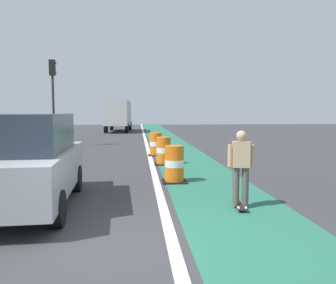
{
  "coord_description": "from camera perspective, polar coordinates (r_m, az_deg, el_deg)",
  "views": [
    {
      "loc": [
        0.37,
        -5.39,
        2.09
      ],
      "look_at": [
        1.34,
        5.77,
        1.1
      ],
      "focal_mm": 36.84,
      "sensor_mm": 36.0,
      "label": 1
    }
  ],
  "objects": [
    {
      "name": "pedestrian_crossing",
      "position": [
        18.39,
        -20.6,
        0.91
      ],
      "size": [
        0.34,
        0.2,
        1.61
      ],
      "color": "#33333D",
      "rests_on": "ground"
    },
    {
      "name": "skateboarder_on_lane",
      "position": [
        7.58,
        11.96,
        -4.01
      ],
      "size": [
        0.57,
        0.82,
        1.69
      ],
      "color": "black",
      "rests_on": "ground"
    },
    {
      "name": "lane_divider_stripe",
      "position": [
        17.52,
        -3.2,
        -1.79
      ],
      "size": [
        0.2,
        80.0,
        0.01
      ],
      "primitive_type": "cube",
      "color": "silver",
      "rests_on": "ground"
    },
    {
      "name": "traffic_barrel_back",
      "position": [
        16.37,
        -2.02,
        -0.41
      ],
      "size": [
        0.73,
        0.73,
        1.09
      ],
      "color": "orange",
      "rests_on": "ground"
    },
    {
      "name": "traffic_light_corner",
      "position": [
        21.51,
        -18.51,
        8.56
      ],
      "size": [
        0.41,
        0.32,
        5.1
      ],
      "color": "#2D2D2D",
      "rests_on": "ground"
    },
    {
      "name": "delivery_truck_down_block",
      "position": [
        36.3,
        -8.21,
        4.63
      ],
      "size": [
        2.61,
        7.68,
        3.23
      ],
      "color": "beige",
      "rests_on": "ground"
    },
    {
      "name": "parked_suv_nearest",
      "position": [
        8.06,
        -22.21,
        -2.85
      ],
      "size": [
        2.11,
        4.7,
        2.04
      ],
      "color": "#9EA0A5",
      "rests_on": "ground"
    },
    {
      "name": "ground_plane",
      "position": [
        5.79,
        -8.63,
        -16.18
      ],
      "size": [
        100.0,
        100.0,
        0.0
      ],
      "primitive_type": "plane",
      "color": "#38383A"
    },
    {
      "name": "traffic_barrel_front",
      "position": [
        10.21,
        1.05,
        -3.72
      ],
      "size": [
        0.73,
        0.73,
        1.09
      ],
      "color": "orange",
      "rests_on": "ground"
    },
    {
      "name": "bike_lane_strip",
      "position": [
        17.63,
        1.68,
        -1.74
      ],
      "size": [
        2.5,
        80.0,
        0.01
      ],
      "primitive_type": "cube",
      "color": "#286B51",
      "rests_on": "ground"
    },
    {
      "name": "traffic_barrel_mid",
      "position": [
        13.63,
        -0.73,
        -1.51
      ],
      "size": [
        0.73,
        0.73,
        1.09
      ],
      "color": "orange",
      "rests_on": "ground"
    }
  ]
}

